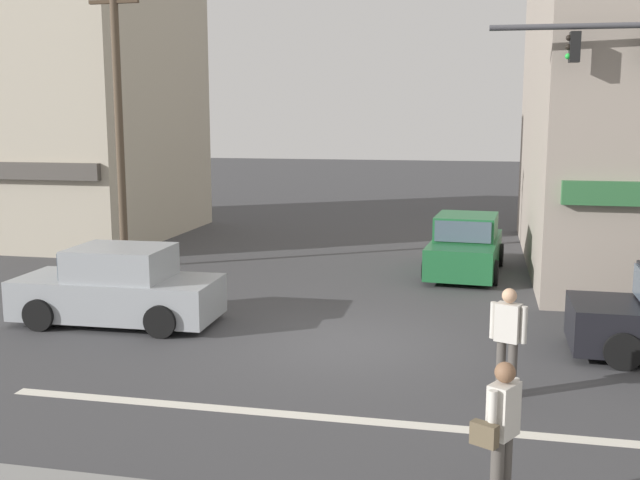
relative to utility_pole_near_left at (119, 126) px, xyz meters
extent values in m
plane|color=#3D3D3F|center=(7.33, -5.66, -3.94)|extent=(120.00, 120.00, 0.00)
cube|color=silver|center=(7.33, -9.16, -3.94)|extent=(9.00, 0.24, 0.01)
cube|color=#B7AD99|center=(-5.85, 5.06, 0.81)|extent=(10.00, 8.30, 9.50)
cylinder|color=brown|center=(0.00, 0.00, -0.15)|extent=(0.22, 0.22, 7.58)
cube|color=#473828|center=(0.00, 0.00, 3.24)|extent=(1.40, 0.12, 0.10)
cylinder|color=#47474C|center=(12.13, -2.77, 2.01)|extent=(4.80, 0.32, 0.12)
cube|color=black|center=(11.41, -2.80, 1.61)|extent=(0.21, 0.25, 0.60)
sphere|color=black|center=(11.29, -2.80, 1.79)|extent=(0.12, 0.12, 0.12)
sphere|color=black|center=(11.29, -2.80, 1.61)|extent=(0.12, 0.12, 0.12)
sphere|color=green|center=(11.29, -2.80, 1.43)|extent=(0.12, 0.12, 0.12)
cylinder|color=black|center=(12.08, -6.12, -3.62)|extent=(0.64, 0.18, 0.64)
cylinder|color=black|center=(12.10, -4.42, -3.62)|extent=(0.64, 0.18, 0.64)
cube|color=#999EA3|center=(2.50, -5.24, -3.40)|extent=(4.14, 1.80, 0.80)
cube|color=#999EA3|center=(2.60, -5.24, -2.68)|extent=(1.94, 1.61, 0.64)
cube|color=#475666|center=(1.63, -5.26, -2.68)|extent=(0.10, 1.44, 0.54)
cylinder|color=black|center=(1.25, -6.12, -3.62)|extent=(0.64, 0.20, 0.64)
cylinder|color=black|center=(1.21, -4.42, -3.62)|extent=(0.64, 0.20, 0.64)
cylinder|color=black|center=(3.79, -6.06, -3.62)|extent=(0.64, 0.20, 0.64)
cylinder|color=black|center=(3.75, -4.36, -3.62)|extent=(0.64, 0.20, 0.64)
cube|color=#1E6033|center=(9.31, 1.27, -3.40)|extent=(1.99, 4.21, 0.80)
cube|color=#1E6033|center=(9.32, 1.37, -2.68)|extent=(1.69, 2.01, 0.64)
cube|color=#475666|center=(9.25, 0.40, -2.68)|extent=(1.44, 0.16, 0.54)
cylinder|color=black|center=(10.07, -0.06, -3.62)|extent=(0.23, 0.65, 0.64)
cylinder|color=black|center=(8.37, 0.06, -3.62)|extent=(0.23, 0.65, 0.64)
cylinder|color=black|center=(10.25, 2.48, -3.62)|extent=(0.23, 0.65, 0.64)
cylinder|color=black|center=(8.56, 2.60, -3.62)|extent=(0.23, 0.65, 0.64)
cylinder|color=#4C4742|center=(10.04, -11.17, -3.51)|extent=(0.14, 0.14, 0.86)
cylinder|color=#4C4742|center=(9.96, -11.33, -3.51)|extent=(0.14, 0.14, 0.86)
cube|color=beige|center=(10.00, -11.25, -2.79)|extent=(0.37, 0.42, 0.58)
sphere|color=brown|center=(10.00, -11.25, -2.38)|extent=(0.22, 0.22, 0.22)
cylinder|color=beige|center=(10.12, -11.04, -2.79)|extent=(0.09, 0.09, 0.56)
cylinder|color=beige|center=(9.88, -11.46, -2.79)|extent=(0.09, 0.09, 0.56)
cube|color=brown|center=(9.81, -11.51, -2.96)|extent=(0.30, 0.24, 0.24)
cylinder|color=#4C4742|center=(10.07, -7.74, -3.51)|extent=(0.14, 0.14, 0.86)
cylinder|color=#4C4742|center=(10.23, -7.81, -3.51)|extent=(0.14, 0.14, 0.86)
cube|color=beige|center=(10.15, -7.77, -2.79)|extent=(0.42, 0.34, 0.58)
sphere|color=tan|center=(10.15, -7.77, -2.38)|extent=(0.22, 0.22, 0.22)
cylinder|color=beige|center=(9.93, -7.68, -2.79)|extent=(0.09, 0.09, 0.56)
cylinder|color=beige|center=(10.37, -7.86, -2.79)|extent=(0.09, 0.09, 0.56)
camera|label=1|loc=(9.70, -18.89, 0.23)|focal=42.00mm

